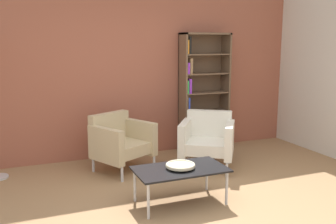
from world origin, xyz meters
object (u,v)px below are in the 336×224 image
bookshelf_tall (201,93)px  decorative_bowl (180,165)px  coffee_table_low (180,171)px  armchair_by_bookshelf (120,141)px  armchair_near_window (207,139)px

bookshelf_tall → decorative_bowl: bearing=-122.6°
bookshelf_tall → coffee_table_low: 2.25m
armchair_by_bookshelf → armchair_near_window: size_ratio=0.98×
coffee_table_low → armchair_near_window: 1.29m
bookshelf_tall → armchair_by_bookshelf: 1.67m
armchair_near_window → coffee_table_low: bearing=-96.8°
decorative_bowl → armchair_by_bookshelf: bearing=103.8°
armchair_by_bookshelf → armchair_near_window: 1.22m
armchair_by_bookshelf → coffee_table_low: bearing=-103.5°
bookshelf_tall → armchair_near_window: (-0.33, -0.86, -0.53)m
decorative_bowl → armchair_by_bookshelf: size_ratio=0.35×
decorative_bowl → armchair_by_bookshelf: (-0.32, 1.32, -0.02)m
bookshelf_tall → armchair_by_bookshelf: (-1.50, -0.52, -0.53)m
coffee_table_low → decorative_bowl: decorative_bowl is taller
coffee_table_low → armchair_near_window: (0.85, 0.97, 0.05)m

